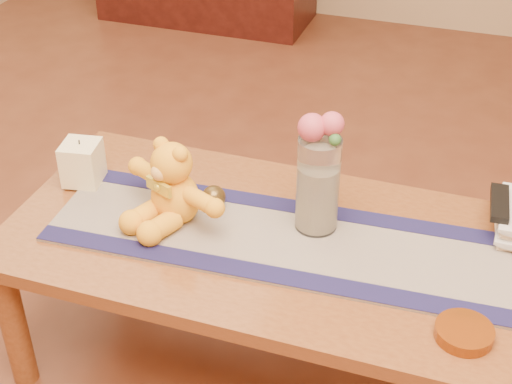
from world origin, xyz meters
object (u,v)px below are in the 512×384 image
(pillar_candle, at_px, (82,163))
(book_bottom, at_px, (494,224))
(glass_vase, at_px, (318,184))
(amber_dish, at_px, (464,333))
(bronze_ball, at_px, (214,197))
(teddy_bear, at_px, (174,182))
(tv_remote, at_px, (500,203))

(pillar_candle, relative_size, book_bottom, 0.54)
(glass_vase, bearing_deg, amber_dish, -34.44)
(bronze_ball, xyz_separation_m, amber_dish, (0.69, -0.27, -0.03))
(teddy_bear, relative_size, pillar_candle, 2.61)
(teddy_bear, height_order, amber_dish, teddy_bear)
(book_bottom, bearing_deg, teddy_bear, -170.65)
(teddy_bear, height_order, tv_remote, teddy_bear)
(pillar_candle, xyz_separation_m, tv_remote, (1.12, 0.15, 0.02))
(bronze_ball, relative_size, tv_remote, 0.41)
(teddy_bear, bearing_deg, bronze_ball, 63.96)
(book_bottom, xyz_separation_m, tv_remote, (0.00, -0.01, 0.07))
(teddy_bear, distance_m, glass_vase, 0.37)
(teddy_bear, xyz_separation_m, amber_dish, (0.77, -0.20, -0.10))
(pillar_candle, bearing_deg, tv_remote, 7.55)
(bronze_ball, bearing_deg, amber_dish, -21.49)
(pillar_candle, distance_m, bronze_ball, 0.40)
(glass_vase, xyz_separation_m, bronze_ball, (-0.28, -0.01, -0.10))
(glass_vase, relative_size, book_bottom, 1.17)
(glass_vase, relative_size, amber_dish, 2.03)
(glass_vase, bearing_deg, tv_remote, 17.98)
(bronze_ball, bearing_deg, pillar_candle, 179.54)
(teddy_bear, bearing_deg, glass_vase, 35.21)
(glass_vase, xyz_separation_m, tv_remote, (0.44, 0.14, -0.05))
(teddy_bear, relative_size, bronze_ball, 4.86)
(pillar_candle, relative_size, glass_vase, 0.47)
(teddy_bear, height_order, bronze_ball, teddy_bear)
(amber_dish, bearing_deg, tv_remote, 85.31)
(teddy_bear, relative_size, tv_remote, 1.98)
(bronze_ball, height_order, amber_dish, bronze_ball)
(tv_remote, distance_m, amber_dish, 0.43)
(teddy_bear, relative_size, amber_dish, 2.48)
(book_bottom, height_order, tv_remote, tv_remote)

